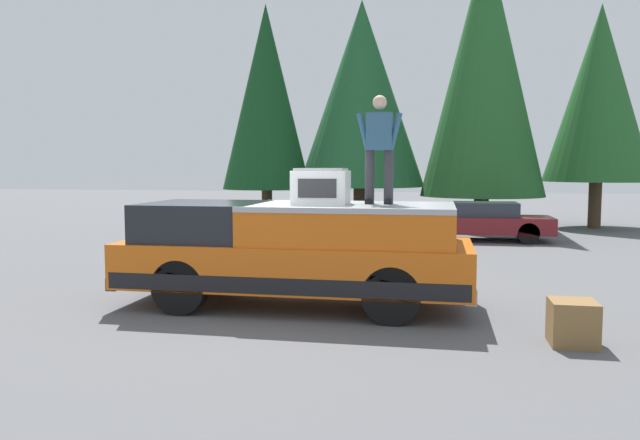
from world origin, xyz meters
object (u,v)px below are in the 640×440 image
pickup_truck (296,252)px  compressor_unit (321,187)px  wooden_crate (573,323)px  parked_car_maroon (482,221)px  parked_car_white (296,221)px  person_on_truck_bed (379,146)px

pickup_truck → compressor_unit: (-0.13, -0.43, 1.05)m
pickup_truck → wooden_crate: bearing=-110.2°
pickup_truck → wooden_crate: pickup_truck is taller
parked_car_maroon → parked_car_white: size_ratio=1.00×
person_on_truck_bed → parked_car_maroon: size_ratio=0.41×
person_on_truck_bed → parked_car_white: size_ratio=0.41×
compressor_unit → person_on_truck_bed: bearing=-69.1°
person_on_truck_bed → wooden_crate: size_ratio=3.02×
compressor_unit → person_on_truck_bed: (0.33, -0.87, 0.62)m
parked_car_maroon → wooden_crate: size_ratio=7.32×
parked_car_white → person_on_truck_bed: bearing=-158.8°
parked_car_maroon → wooden_crate: 11.12m
parked_car_maroon → wooden_crate: parked_car_maroon is taller
person_on_truck_bed → compressor_unit: bearing=110.9°
pickup_truck → parked_car_maroon: size_ratio=1.35×
pickup_truck → parked_car_maroon: (9.67, -3.54, -0.29)m
person_on_truck_bed → wooden_crate: bearing=-122.2°
wooden_crate → compressor_unit: bearing=69.3°
pickup_truck → person_on_truck_bed: 2.13m
pickup_truck → parked_car_white: (8.86, 2.06, -0.29)m
parked_car_maroon → parked_car_white: same height
wooden_crate → parked_car_maroon: bearing=1.9°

